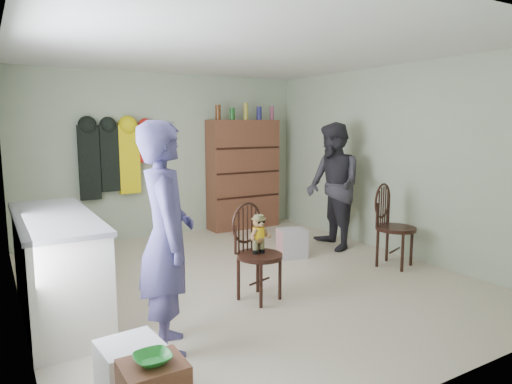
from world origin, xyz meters
TOP-DOWN VIEW (x-y plane):
  - ground_plane at (0.00, 0.00)m, footprint 5.00×5.00m
  - room_walls at (0.00, 0.53)m, footprint 5.00×5.00m
  - counter at (-1.95, 0.00)m, footprint 0.64×1.86m
  - bowl at (-1.75, -2.09)m, footprint 0.20×0.20m
  - plastic_tub at (-1.73, -1.56)m, footprint 0.40×0.39m
  - chair_front at (-0.20, -0.56)m, footprint 0.54×0.54m
  - chair_far at (1.78, -0.47)m, footprint 0.59×0.59m
  - striped_bag at (0.94, 0.44)m, footprint 0.41×0.35m
  - person_left at (-1.31, -1.09)m, footprint 0.56×0.72m
  - person_right at (1.68, 0.51)m, footprint 0.84×0.98m
  - dresser at (1.25, 2.30)m, footprint 1.20×0.39m
  - coat_rack at (-0.83, 2.38)m, footprint 1.42×0.12m

SIDE VIEW (x-z plane):
  - ground_plane at x=0.00m, z-range 0.00..0.00m
  - plastic_tub at x=-1.73m, z-range 0.00..0.36m
  - striped_bag at x=0.94m, z-range 0.00..0.37m
  - counter at x=-1.95m, z-range 0.00..0.94m
  - bowl at x=-1.75m, z-range 0.48..0.53m
  - chair_far at x=1.78m, z-range 0.04..1.06m
  - chair_front at x=-0.20m, z-range 0.07..1.04m
  - person_right at x=1.68m, z-range 0.00..1.76m
  - person_left at x=-1.31m, z-range 0.00..1.76m
  - dresser at x=1.25m, z-range -0.13..1.94m
  - coat_rack at x=-0.83m, z-range 0.70..1.80m
  - room_walls at x=0.00m, z-range -0.92..4.08m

